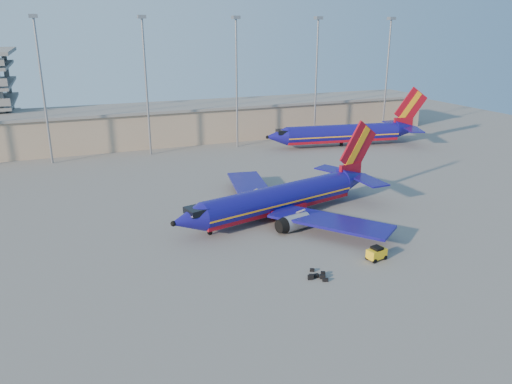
% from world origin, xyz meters
% --- Properties ---
extents(ground, '(220.00, 220.00, 0.00)m').
position_xyz_m(ground, '(0.00, 0.00, 0.00)').
color(ground, slate).
rests_on(ground, ground).
extents(terminal_building, '(122.00, 16.00, 8.50)m').
position_xyz_m(terminal_building, '(10.00, 58.00, 4.32)').
color(terminal_building, tan).
rests_on(terminal_building, ground).
extents(light_mast_row, '(101.60, 1.60, 28.65)m').
position_xyz_m(light_mast_row, '(5.00, 46.00, 17.55)').
color(light_mast_row, gray).
rests_on(light_mast_row, ground).
extents(aircraft_main, '(36.23, 34.43, 12.47)m').
position_xyz_m(aircraft_main, '(6.21, 1.65, 2.66)').
color(aircraft_main, navy).
rests_on(aircraft_main, ground).
extents(aircraft_second, '(38.83, 15.02, 13.20)m').
position_xyz_m(aircraft_second, '(38.56, 37.19, 3.03)').
color(aircraft_second, navy).
rests_on(aircraft_second, ground).
extents(baggage_tug, '(2.55, 1.83, 1.67)m').
position_xyz_m(baggage_tug, '(10.41, -15.84, 0.87)').
color(baggage_tug, yellow).
rests_on(baggage_tug, ground).
extents(luggage_pile, '(2.37, 3.10, 0.55)m').
position_xyz_m(luggage_pile, '(1.71, -17.25, 0.23)').
color(luggage_pile, black).
rests_on(luggage_pile, ground).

